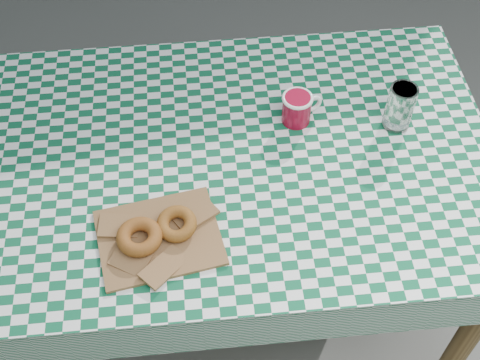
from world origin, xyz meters
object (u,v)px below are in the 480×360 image
Objects in this scene: drinking_glass at (400,107)px; coffee_mug at (297,109)px; table at (236,238)px; paper_bag at (159,237)px.

coffee_mug is at bearing 163.78° from drinking_glass.
table is at bearing -166.27° from coffee_mug.
table is 0.62m from drinking_glass.
paper_bag is 1.83× the size of coffee_mug.
paper_bag is at bearing -155.38° from coffee_mug.
drinking_glass is (0.43, 0.01, 0.44)m from table.
paper_bag is 0.49m from coffee_mug.
table is 0.47m from coffee_mug.
paper_bag is (-0.22, -0.20, 0.39)m from table.
table is 4.76× the size of paper_bag.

